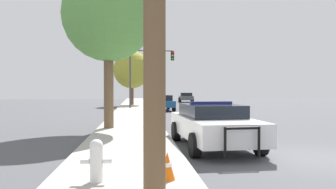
{
  "coord_description": "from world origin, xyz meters",
  "views": [
    {
      "loc": [
        -4.86,
        -8.44,
        1.87
      ],
      "look_at": [
        -1.99,
        20.77,
        1.4
      ],
      "focal_mm": 35.0,
      "sensor_mm": 36.0,
      "label": 1
    }
  ],
  "objects_px": {
    "fire_hydrant": "(96,159)",
    "tree_sidewalk_far": "(132,70)",
    "traffic_cone": "(167,166)",
    "tree_sidewalk_near": "(108,16)",
    "police_car": "(213,124)",
    "traffic_light": "(147,66)",
    "car_background_distant": "(186,97)",
    "car_background_midblock": "(162,102)"
  },
  "relations": [
    {
      "from": "fire_hydrant",
      "to": "tree_sidewalk_far",
      "type": "relative_size",
      "value": 0.13
    },
    {
      "from": "traffic_cone",
      "to": "tree_sidewalk_near",
      "type": "bearing_deg",
      "value": 101.82
    },
    {
      "from": "police_car",
      "to": "fire_hydrant",
      "type": "distance_m",
      "value": 5.26
    },
    {
      "from": "fire_hydrant",
      "to": "tree_sidewalk_far",
      "type": "bearing_deg",
      "value": 89.45
    },
    {
      "from": "traffic_light",
      "to": "police_car",
      "type": "bearing_deg",
      "value": -86.14
    },
    {
      "from": "fire_hydrant",
      "to": "traffic_cone",
      "type": "distance_m",
      "value": 1.35
    },
    {
      "from": "police_car",
      "to": "car_background_distant",
      "type": "xyz_separation_m",
      "value": [
        4.76,
        36.58,
        -0.01
      ]
    },
    {
      "from": "traffic_light",
      "to": "car_background_distant",
      "type": "bearing_deg",
      "value": 68.96
    },
    {
      "from": "police_car",
      "to": "traffic_cone",
      "type": "bearing_deg",
      "value": 62.77
    },
    {
      "from": "tree_sidewalk_near",
      "to": "fire_hydrant",
      "type": "bearing_deg",
      "value": -86.84
    },
    {
      "from": "car_background_distant",
      "to": "traffic_cone",
      "type": "distance_m",
      "value": 41.27
    },
    {
      "from": "traffic_light",
      "to": "car_background_midblock",
      "type": "distance_m",
      "value": 4.16
    },
    {
      "from": "car_background_midblock",
      "to": "tree_sidewalk_near",
      "type": "relative_size",
      "value": 0.65
    },
    {
      "from": "fire_hydrant",
      "to": "traffic_cone",
      "type": "bearing_deg",
      "value": 0.21
    },
    {
      "from": "traffic_light",
      "to": "car_background_midblock",
      "type": "xyz_separation_m",
      "value": [
        1.17,
        -2.19,
        -3.33
      ]
    },
    {
      "from": "tree_sidewalk_near",
      "to": "traffic_cone",
      "type": "bearing_deg",
      "value": -78.18
    },
    {
      "from": "car_background_midblock",
      "to": "traffic_cone",
      "type": "relative_size",
      "value": 8.54
    },
    {
      "from": "traffic_light",
      "to": "tree_sidewalk_far",
      "type": "bearing_deg",
      "value": 104.66
    },
    {
      "from": "police_car",
      "to": "tree_sidewalk_far",
      "type": "height_order",
      "value": "tree_sidewalk_far"
    },
    {
      "from": "traffic_light",
      "to": "tree_sidewalk_far",
      "type": "xyz_separation_m",
      "value": [
        -1.53,
        5.84,
        -0.02
      ]
    },
    {
      "from": "traffic_light",
      "to": "tree_sidewalk_near",
      "type": "height_order",
      "value": "tree_sidewalk_near"
    },
    {
      "from": "police_car",
      "to": "car_background_midblock",
      "type": "height_order",
      "value": "police_car"
    },
    {
      "from": "tree_sidewalk_far",
      "to": "car_background_distant",
      "type": "bearing_deg",
      "value": 52.9
    },
    {
      "from": "police_car",
      "to": "traffic_light",
      "type": "distance_m",
      "value": 20.91
    },
    {
      "from": "traffic_light",
      "to": "car_background_distant",
      "type": "xyz_separation_m",
      "value": [
        6.15,
        15.99,
        -3.32
      ]
    },
    {
      "from": "traffic_light",
      "to": "traffic_cone",
      "type": "distance_m",
      "value": 25.02
    },
    {
      "from": "car_background_distant",
      "to": "tree_sidewalk_near",
      "type": "xyz_separation_m",
      "value": [
        -8.45,
        -32.05,
        4.41
      ]
    },
    {
      "from": "tree_sidewalk_near",
      "to": "tree_sidewalk_far",
      "type": "height_order",
      "value": "tree_sidewalk_near"
    },
    {
      "from": "fire_hydrant",
      "to": "car_background_midblock",
      "type": "bearing_deg",
      "value": 82.44
    },
    {
      "from": "tree_sidewalk_far",
      "to": "traffic_cone",
      "type": "bearing_deg",
      "value": -88.04
    },
    {
      "from": "traffic_cone",
      "to": "fire_hydrant",
      "type": "bearing_deg",
      "value": -179.79
    },
    {
      "from": "police_car",
      "to": "car_background_midblock",
      "type": "distance_m",
      "value": 18.41
    },
    {
      "from": "traffic_light",
      "to": "traffic_cone",
      "type": "bearing_deg",
      "value": -91.12
    },
    {
      "from": "traffic_cone",
      "to": "traffic_light",
      "type": "bearing_deg",
      "value": 88.88
    },
    {
      "from": "tree_sidewalk_near",
      "to": "traffic_cone",
      "type": "relative_size",
      "value": 13.22
    },
    {
      "from": "traffic_light",
      "to": "traffic_cone",
      "type": "xyz_separation_m",
      "value": [
        -0.48,
        -24.75,
        -3.66
      ]
    },
    {
      "from": "police_car",
      "to": "car_background_distant",
      "type": "relative_size",
      "value": 1.13
    },
    {
      "from": "police_car",
      "to": "traffic_light",
      "type": "height_order",
      "value": "traffic_light"
    },
    {
      "from": "traffic_light",
      "to": "tree_sidewalk_far",
      "type": "relative_size",
      "value": 0.93
    },
    {
      "from": "traffic_light",
      "to": "traffic_cone",
      "type": "height_order",
      "value": "traffic_light"
    },
    {
      "from": "fire_hydrant",
      "to": "car_background_midblock",
      "type": "relative_size",
      "value": 0.17
    },
    {
      "from": "police_car",
      "to": "car_background_midblock",
      "type": "xyz_separation_m",
      "value": [
        -0.22,
        18.4,
        -0.03
      ]
    }
  ]
}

